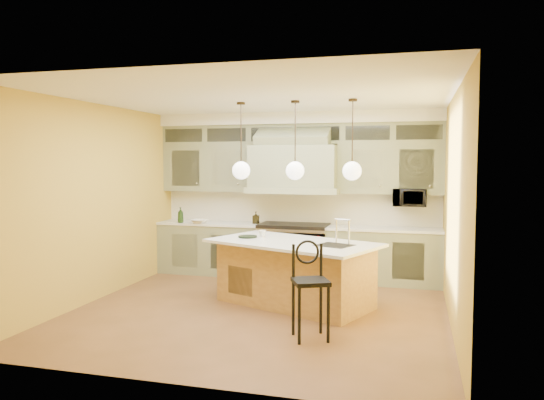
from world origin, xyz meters
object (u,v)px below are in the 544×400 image
(kitchen_island, at_px, (295,272))
(microwave, at_px, (410,197))
(range, at_px, (294,251))
(counter_stool, at_px, (310,283))

(kitchen_island, xyz_separation_m, microwave, (1.55, 1.80, 0.98))
(kitchen_island, bearing_deg, microwave, 71.59)
(range, xyz_separation_m, kitchen_island, (0.40, -1.70, -0.01))
(counter_stool, bearing_deg, microwave, 46.81)
(kitchen_island, bearing_deg, counter_stool, -48.13)
(kitchen_island, relative_size, microwave, 4.89)
(range, bearing_deg, kitchen_island, -76.61)
(kitchen_island, xyz_separation_m, counter_stool, (0.48, -1.35, 0.17))
(range, relative_size, microwave, 2.21)
(range, height_order, microwave, microwave)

